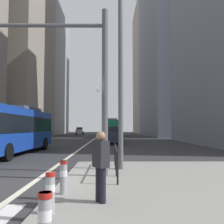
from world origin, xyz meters
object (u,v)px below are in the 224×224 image
(pedestrian_waiting, at_px, (101,163))
(bollard_right, at_px, (64,175))
(car_receding_near, at_px, (110,131))
(bollard_left, at_px, (50,190))
(bollard_front, at_px, (45,219))
(car_receding_far, at_px, (112,135))
(traffic_signal_gantry, at_px, (43,64))
(city_bus_blue_oncoming, at_px, (13,128))
(street_lamp_post, at_px, (121,46))
(city_bus_red_receding, at_px, (112,128))
(car_oncoming_mid, at_px, (80,131))

(pedestrian_waiting, bearing_deg, bollard_right, 143.92)
(car_receding_near, relative_size, bollard_left, 5.13)
(bollard_front, bearing_deg, pedestrian_waiting, 73.47)
(car_receding_far, height_order, traffic_signal_gantry, traffic_signal_gantry)
(bollard_front, bearing_deg, car_receding_far, 87.32)
(city_bus_blue_oncoming, relative_size, street_lamp_post, 1.39)
(pedestrian_waiting, bearing_deg, city_bus_red_receding, 89.24)
(traffic_signal_gantry, relative_size, bollard_front, 8.16)
(bollard_left, bearing_deg, car_receding_far, 86.41)
(car_receding_far, relative_size, traffic_signal_gantry, 0.68)
(city_bus_red_receding, relative_size, bollard_front, 13.07)
(city_bus_red_receding, xyz_separation_m, bollard_right, (-1.49, -37.68, -1.22))
(car_oncoming_mid, height_order, bollard_left, car_oncoming_mid)
(street_lamp_post, bearing_deg, bollard_left, -107.27)
(bollard_front, xyz_separation_m, pedestrian_waiting, (0.68, 2.28, 0.43))
(city_bus_blue_oncoming, height_order, pedestrian_waiting, city_bus_blue_oncoming)
(car_oncoming_mid, height_order, traffic_signal_gantry, traffic_signal_gantry)
(car_receding_near, height_order, car_receding_far, same)
(bollard_right, bearing_deg, bollard_front, -84.15)
(bollard_front, bearing_deg, bollard_left, 100.91)
(city_bus_red_receding, bearing_deg, car_receding_far, -90.06)
(traffic_signal_gantry, xyz_separation_m, street_lamp_post, (2.86, 1.46, 1.15))
(car_oncoming_mid, height_order, bollard_front, car_oncoming_mid)
(car_oncoming_mid, height_order, pedestrian_waiting, car_oncoming_mid)
(car_receding_far, xyz_separation_m, pedestrian_waiting, (-0.49, -22.64, 0.05))
(traffic_signal_gantry, bearing_deg, bollard_left, -71.97)
(pedestrian_waiting, bearing_deg, car_oncoming_mid, 97.43)
(street_lamp_post, bearing_deg, car_receding_near, 90.52)
(car_receding_far, distance_m, pedestrian_waiting, 22.65)
(street_lamp_post, xyz_separation_m, bollard_front, (-1.33, -6.78, -4.68))
(street_lamp_post, distance_m, bollard_right, 6.23)
(city_bus_blue_oncoming, bearing_deg, bollard_left, -65.68)
(traffic_signal_gantry, height_order, pedestrian_waiting, traffic_signal_gantry)
(city_bus_blue_oncoming, height_order, bollard_front, city_bus_blue_oncoming)
(bollard_right, distance_m, pedestrian_waiting, 1.28)
(pedestrian_waiting, bearing_deg, car_receding_far, 88.75)
(car_receding_far, height_order, bollard_right, car_receding_far)
(car_oncoming_mid, distance_m, car_receding_far, 40.37)
(street_lamp_post, relative_size, bollard_right, 9.55)
(city_bus_red_receding, bearing_deg, bollard_left, -92.17)
(traffic_signal_gantry, distance_m, bollard_right, 4.39)
(car_oncoming_mid, height_order, bollard_right, car_oncoming_mid)
(car_receding_far, bearing_deg, pedestrian_waiting, -91.25)
(car_oncoming_mid, bearing_deg, pedestrian_waiting, -82.57)
(city_bus_blue_oncoming, bearing_deg, bollard_front, -67.06)
(bollard_right, bearing_deg, car_receding_far, 86.15)
(car_receding_far, relative_size, bollard_left, 5.61)
(car_receding_near, relative_size, car_receding_far, 0.91)
(bollard_right, bearing_deg, street_lamp_post, 66.63)
(bollard_left, bearing_deg, city_bus_red_receding, 87.83)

